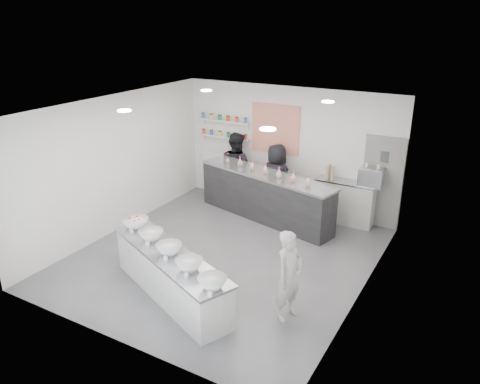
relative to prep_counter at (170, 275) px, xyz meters
name	(u,v)px	position (x,y,z in m)	size (l,w,h in m)	color
floor	(224,256)	(0.07, 1.64, -0.41)	(6.00, 6.00, 0.00)	#515156
ceiling	(222,108)	(0.07, 1.64, 2.59)	(6.00, 6.00, 0.00)	white
back_wall	(288,149)	(0.07, 4.64, 1.09)	(5.50, 5.50, 0.00)	white
left_wall	(115,165)	(-2.68, 1.64, 1.09)	(6.00, 6.00, 0.00)	white
right_wall	(368,215)	(2.82, 1.64, 1.09)	(6.00, 6.00, 0.00)	white
back_door	(382,183)	(2.37, 4.61, 0.64)	(0.88, 0.04, 2.10)	gray
pattern_panel	(275,129)	(-0.28, 4.62, 1.54)	(1.25, 0.03, 1.20)	red
jar_shelf_lower	(224,137)	(-1.68, 4.54, 1.19)	(1.45, 0.22, 0.04)	silver
jar_shelf_upper	(224,121)	(-1.68, 4.54, 1.61)	(1.45, 0.22, 0.04)	silver
preserve_jars	(224,126)	(-1.68, 4.52, 1.47)	(1.45, 0.10, 0.56)	#FF3733
downlight_0	(124,111)	(-1.33, 0.64, 2.57)	(0.24, 0.24, 0.02)	white
downlight_1	(268,129)	(1.47, 0.64, 2.57)	(0.24, 0.24, 0.02)	white
downlight_2	(206,90)	(-1.33, 3.24, 2.57)	(0.24, 0.24, 0.02)	white
downlight_3	(328,102)	(1.47, 3.24, 2.57)	(0.24, 0.24, 0.02)	white
prep_counter	(170,275)	(0.00, 0.00, 0.00)	(2.98, 0.68, 0.81)	#AFAFAA
back_bar	(265,196)	(-0.07, 3.70, 0.15)	(3.61, 0.66, 1.12)	black
sneeze_guard	(256,171)	(-0.15, 3.39, 0.87)	(3.56, 0.02, 0.31)	white
espresso_ledge	(344,202)	(1.62, 4.42, 0.10)	(1.36, 0.43, 1.01)	#AFAFAA
espresso_machine	(371,177)	(2.17, 4.42, 0.80)	(0.52, 0.36, 0.40)	#93969E
cup_stacks	(331,172)	(1.24, 4.42, 0.76)	(0.24, 0.24, 0.32)	tan
prep_bowls	(169,249)	(0.00, 0.00, 0.50)	(3.05, 0.55, 0.18)	white
label_cards	(160,269)	(0.22, -0.50, 0.44)	(2.66, 0.04, 0.07)	white
cookie_bags	(265,169)	(-0.07, 3.70, 0.84)	(2.54, 0.14, 0.26)	#FF86CD
woman_prep	(289,276)	(1.99, 0.44, 0.35)	(0.55, 0.36, 1.51)	#B8B5B2
staff_left	(236,168)	(-1.16, 4.24, 0.52)	(0.90, 0.70, 1.85)	black
staff_right	(276,179)	(-0.03, 4.21, 0.45)	(0.83, 0.54, 1.71)	black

